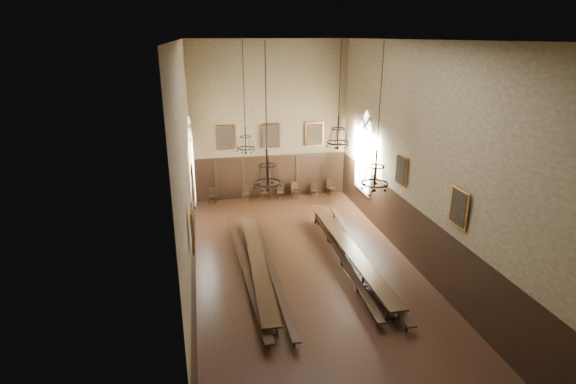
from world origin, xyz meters
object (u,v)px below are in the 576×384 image
object	(u,v)px
bench_left_outer	(244,267)
chandelier_back_left	(245,141)
bench_right_outer	(362,255)
table_left	(258,267)
table_right	(349,254)
chair_4	(280,194)
chair_3	(265,195)
chandelier_front_left	(267,174)
chair_0	(212,199)
bench_right_inner	(342,259)
chair_5	(295,193)
bench_left_inner	(270,267)
chair_2	(246,196)
chandelier_front_right	(375,175)
chair_6	(314,192)
chandelier_back_right	(338,136)
chair_7	(331,191)

from	to	relation	value
bench_left_outer	chandelier_back_left	bearing A→B (deg)	79.69
bench_right_outer	table_left	bearing A→B (deg)	-176.74
table_right	chair_4	size ratio (longest dim) A/B	11.08
chair_3	chandelier_front_left	size ratio (longest dim) A/B	0.20
chair_0	chair_4	world-z (taller)	chair_0
bench_right_inner	chair_5	world-z (taller)	chair_5
bench_left_inner	chair_2	size ratio (longest dim) A/B	10.76
bench_left_inner	chandelier_front_right	bearing A→B (deg)	-34.75
bench_right_outer	chair_6	xyz separation A→B (m)	(0.08, 8.37, -0.04)
table_left	chair_0	bearing A→B (deg)	99.59
chandelier_front_right	chair_0	bearing A→B (deg)	115.66
chair_4	chair_3	bearing A→B (deg)	-168.79
bench_left_inner	chair_6	bearing A→B (deg)	64.79
chandelier_back_right	table_right	bearing A→B (deg)	-88.69
table_right	chandelier_front_right	world-z (taller)	chandelier_front_right
chair_0	chandelier_front_left	xyz separation A→B (m)	(1.57, -10.80, 4.62)
table_right	chandelier_front_right	distance (m)	5.02
table_right	chair_0	world-z (taller)	chair_0
chair_4	chair_5	bearing A→B (deg)	11.49
chair_4	chandelier_front_left	world-z (taller)	chandelier_front_left
bench_right_inner	chandelier_front_left	distance (m)	6.20
chair_0	chair_3	xyz separation A→B (m)	(3.07, 0.05, -0.00)
table_left	chair_7	world-z (taller)	chair_7
chair_5	chandelier_front_right	world-z (taller)	chandelier_front_right
bench_right_outer	chair_6	size ratio (longest dim) A/B	12.22
bench_left_inner	bench_right_outer	size ratio (longest dim) A/B	0.94
chair_2	chandelier_front_right	size ratio (longest dim) A/B	0.19
chair_5	chandelier_front_left	distance (m)	12.23
chair_0	bench_right_inner	bearing A→B (deg)	-43.58
bench_left_inner	chair_5	bearing A→B (deg)	71.47
chair_4	chandelier_front_left	bearing A→B (deg)	-90.94
chair_5	bench_left_outer	bearing A→B (deg)	-116.65
table_left	chair_0	xyz separation A→B (m)	(-1.46, 8.61, -0.08)
bench_right_outer	chair_2	bearing A→B (deg)	115.56
table_left	chair_3	world-z (taller)	chair_3
chair_0	chandelier_back_left	xyz separation A→B (m)	(1.41, -5.87, 4.65)
chair_3	chair_5	size ratio (longest dim) A/B	0.93
chair_6	chandelier_back_right	world-z (taller)	chandelier_back_right
table_right	chair_5	xyz separation A→B (m)	(-0.51, 8.37, -0.08)
chair_6	chair_7	bearing A→B (deg)	10.65
chair_3	chandelier_front_right	world-z (taller)	chandelier_front_right
chair_4	chandelier_back_left	bearing A→B (deg)	-101.95
table_left	table_right	world-z (taller)	table_right
table_left	bench_left_inner	xyz separation A→B (m)	(0.51, -0.04, -0.07)
bench_left_inner	chandelier_back_left	bearing A→B (deg)	101.36
bench_right_outer	chandelier_back_left	size ratio (longest dim) A/B	2.33
chair_0	chair_5	world-z (taller)	chair_5
chair_4	table_left	bearing A→B (deg)	-94.69
table_left	chair_4	size ratio (longest dim) A/B	10.43
chair_2	chair_6	distance (m)	4.10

